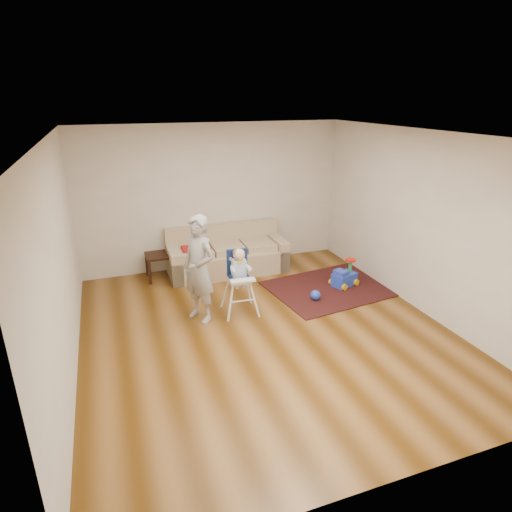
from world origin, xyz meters
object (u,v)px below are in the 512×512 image
object	(u,v)px
ride_on_toy	(345,273)
toy_ball	(315,295)
adult	(199,269)
high_chair	(239,282)
side_table	(160,266)
sofa	(227,250)

from	to	relation	value
ride_on_toy	toy_ball	bearing A→B (deg)	-173.94
adult	high_chair	bearing A→B (deg)	59.18
side_table	adult	bearing A→B (deg)	-78.01
toy_ball	high_chair	distance (m)	1.34
sofa	high_chair	distance (m)	1.65
side_table	adult	distance (m)	1.86
toy_ball	adult	size ratio (longest dim) A/B	0.10
toy_ball	side_table	bearing A→B (deg)	141.69
sofa	side_table	world-z (taller)	sofa
ride_on_toy	high_chair	distance (m)	2.05
sofa	high_chair	size ratio (longest dim) A/B	2.12
ride_on_toy	toy_ball	size ratio (longest dim) A/B	2.77
sofa	high_chair	bearing A→B (deg)	-98.47
ride_on_toy	side_table	bearing A→B (deg)	135.14
sofa	side_table	xyz separation A→B (m)	(-1.25, 0.10, -0.19)
ride_on_toy	adult	xyz separation A→B (m)	(-2.62, -0.30, 0.55)
toy_ball	high_chair	xyz separation A→B (m)	(-1.28, 0.05, 0.40)
side_table	ride_on_toy	size ratio (longest dim) A/B	1.02
high_chair	adult	distance (m)	0.68
toy_ball	adult	bearing A→B (deg)	178.45
high_chair	adult	xyz separation A→B (m)	(-0.61, -0.00, 0.30)
side_table	ride_on_toy	xyz separation A→B (m)	(2.99, -1.43, 0.01)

